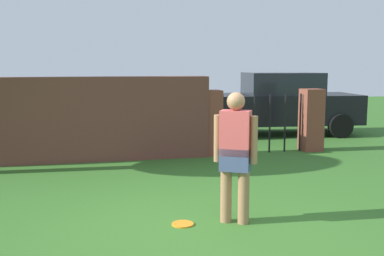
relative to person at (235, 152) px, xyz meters
The scene contains 6 objects.
ground_plane 1.01m from the person, 156.40° to the right, with size 40.00×40.00×0.00m, color #336623.
brick_wall 4.70m from the person, 114.16° to the left, with size 5.33×0.50×1.70m, color brown.
person is the anchor object (origin of this frame).
fence_gate 4.74m from the person, 64.69° to the left, with size 2.80×0.44×1.40m.
car 7.66m from the person, 62.21° to the left, with size 4.35×2.25×1.72m.
frisbee_orange 1.10m from the person, behind, with size 0.27×0.27×0.02m, color orange.
Camera 1 is at (-1.34, -5.16, 1.96)m, focal length 43.77 mm.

